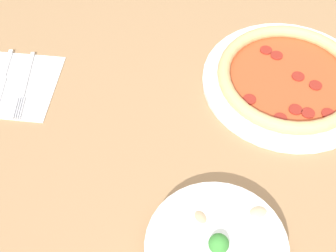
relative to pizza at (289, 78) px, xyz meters
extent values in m
plane|color=brown|center=(0.17, 0.05, -0.74)|extent=(8.00, 8.00, 0.00)
cube|color=#99724C|center=(0.17, 0.05, -0.03)|extent=(1.14, 1.01, 0.03)
cylinder|color=olive|center=(0.67, -0.39, -0.39)|extent=(0.06, 0.06, 0.69)
cylinder|color=white|center=(0.00, 0.00, -0.01)|extent=(0.35, 0.35, 0.01)
torus|color=tan|center=(0.00, 0.00, 0.01)|extent=(0.29, 0.29, 0.03)
cylinder|color=#B74723|center=(0.00, 0.00, 0.00)|extent=(0.26, 0.26, 0.01)
cylinder|color=maroon|center=(-0.05, 0.02, 0.00)|extent=(0.03, 0.03, 0.00)
cylinder|color=maroon|center=(0.00, 0.08, 0.00)|extent=(0.03, 0.03, 0.00)
cylinder|color=maroon|center=(0.03, 0.11, 0.00)|extent=(0.03, 0.03, 0.00)
cylinder|color=maroon|center=(-0.02, 0.00, 0.00)|extent=(0.03, 0.03, 0.00)
cylinder|color=maroon|center=(0.02, -0.06, 0.00)|extent=(0.03, 0.03, 0.00)
cylinder|color=maroon|center=(-0.03, 0.09, 0.00)|extent=(0.03, 0.03, 0.00)
cylinder|color=maroon|center=(0.08, 0.06, 0.00)|extent=(0.03, 0.03, 0.00)
cylinder|color=maroon|center=(0.04, -0.08, 0.00)|extent=(0.03, 0.03, 0.00)
cylinder|color=maroon|center=(-0.07, 0.09, 0.00)|extent=(0.03, 0.03, 0.00)
cylinder|color=white|center=(0.15, 0.38, 0.01)|extent=(0.22, 0.22, 0.05)
torus|color=white|center=(0.15, 0.38, 0.02)|extent=(0.22, 0.22, 0.01)
ellipsoid|color=tan|center=(0.09, 0.32, 0.02)|extent=(0.04, 0.03, 0.02)
ellipsoid|color=tan|center=(0.18, 0.33, 0.02)|extent=(0.04, 0.04, 0.02)
sphere|color=#388433|center=(0.15, 0.38, 0.03)|extent=(0.03, 0.03, 0.03)
cube|color=white|center=(0.57, 0.03, -0.02)|extent=(0.19, 0.19, 0.00)
cube|color=silver|center=(0.54, 0.00, -0.01)|extent=(0.01, 0.13, 0.00)
cube|color=silver|center=(0.55, 0.10, -0.01)|extent=(0.00, 0.05, 0.00)
cube|color=silver|center=(0.54, 0.10, -0.01)|extent=(0.00, 0.05, 0.00)
cube|color=silver|center=(0.54, 0.10, -0.01)|extent=(0.00, 0.05, 0.00)
cube|color=silver|center=(0.53, 0.10, -0.01)|extent=(0.00, 0.05, 0.00)
cube|color=silver|center=(0.59, -0.03, -0.01)|extent=(0.01, 0.08, 0.01)
camera|label=1|loc=(0.21, 0.67, 0.71)|focal=50.00mm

